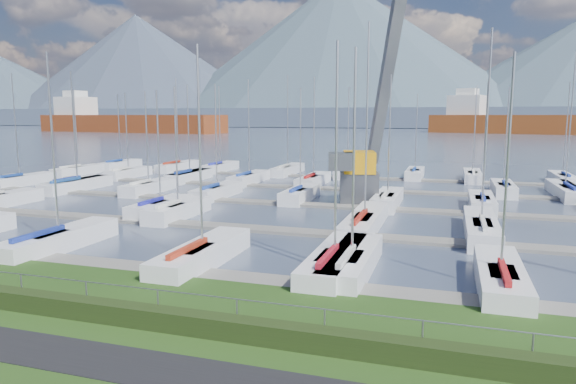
% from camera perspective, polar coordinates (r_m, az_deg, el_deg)
% --- Properties ---
extents(path, '(160.00, 2.00, 0.04)m').
position_cam_1_polar(path, '(16.43, -16.80, -17.98)').
color(path, black).
rests_on(path, grass).
extents(water, '(800.00, 540.00, 0.20)m').
position_cam_1_polar(water, '(275.27, 15.84, 6.59)').
color(water, '#444F64').
extents(hedge, '(80.00, 0.70, 0.70)m').
position_cam_1_polar(hedge, '(18.29, -12.14, -13.82)').
color(hedge, '#213011').
rests_on(hedge, grass).
extents(fence, '(80.00, 0.04, 0.04)m').
position_cam_1_polar(fence, '(18.31, -11.59, -10.93)').
color(fence, gray).
rests_on(fence, grass).
extents(foothill, '(900.00, 80.00, 12.00)m').
position_cam_1_polar(foothill, '(345.14, 16.26, 7.96)').
color(foothill, '#485569').
rests_on(foothill, water).
extents(mountains, '(1190.00, 360.00, 115.00)m').
position_cam_1_polar(mountains, '(421.51, 17.79, 13.47)').
color(mountains, '#40505E').
rests_on(mountains, water).
extents(docks, '(90.00, 41.60, 0.25)m').
position_cam_1_polar(docks, '(42.57, 5.68, -1.63)').
color(docks, slate).
rests_on(docks, water).
extents(crane, '(6.88, 13.15, 22.35)m').
position_cam_1_polar(crane, '(45.37, 8.79, 5.99)').
color(crane, '#56585E').
rests_on(crane, water).
extents(cargo_ship_west, '(96.75, 32.20, 21.50)m').
position_cam_1_polar(cargo_ship_west, '(249.68, -17.97, 7.25)').
color(cargo_ship_west, maroon).
rests_on(cargo_ship_west, water).
extents(cargo_ship_mid, '(94.95, 43.57, 21.50)m').
position_cam_1_polar(cargo_ship_mid, '(237.98, 25.83, 6.78)').
color(cargo_ship_mid, brown).
rests_on(cargo_ship_mid, water).
extents(sailboat_fleet, '(75.09, 49.64, 13.63)m').
position_cam_1_polar(sailboat_fleet, '(44.61, 4.11, 6.16)').
color(sailboat_fleet, '#1A1B94').
rests_on(sailboat_fleet, water).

